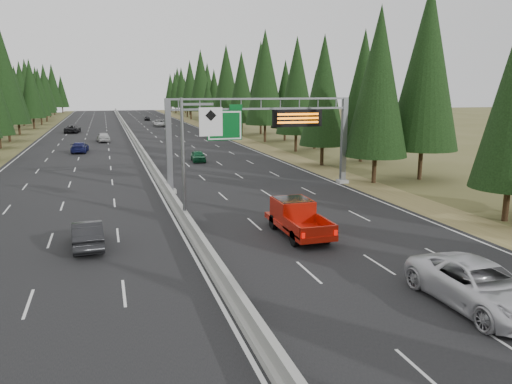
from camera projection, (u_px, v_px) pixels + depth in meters
road at (134, 141)px, 83.86m from camera, size 32.00×260.00×0.08m
shoulder_right at (237, 138)px, 88.91m from camera, size 3.60×260.00×0.06m
shoulder_left at (19, 145)px, 78.82m from camera, size 3.60×260.00×0.06m
median_barrier at (134, 139)px, 83.79m from camera, size 0.70×260.00×0.85m
sign_gantry at (268, 129)px, 43.03m from camera, size 16.75×0.98×7.80m
hov_sign_pole at (192, 152)px, 31.49m from camera, size 2.80×0.50×8.00m
tree_row_right at (265, 86)px, 86.16m from camera, size 11.79×244.58×18.83m
silver_minivan at (480, 285)px, 19.70m from camera, size 3.10×6.56×1.81m
red_pickup at (295, 215)px, 29.87m from camera, size 2.21×6.20×2.02m
car_ahead_green at (198, 156)px, 59.84m from camera, size 1.81×3.97×1.32m
car_ahead_dkred at (215, 135)px, 86.62m from camera, size 1.80×4.86×1.59m
car_ahead_dkgrey at (209, 131)px, 93.66m from camera, size 2.59×5.50×1.55m
car_ahead_white at (159, 123)px, 116.36m from camera, size 2.75×5.67×1.55m
car_ahead_far at (147, 118)px, 138.91m from camera, size 1.67×3.79×1.27m
car_onc_near at (87, 234)px, 27.26m from camera, size 1.84×4.62×1.49m
car_onc_blue at (80, 147)px, 68.36m from camera, size 2.38×5.15×1.46m
car_onc_white at (103, 137)px, 82.02m from camera, size 2.33×4.92×1.62m
car_onc_far at (73, 129)px, 99.41m from camera, size 3.14×5.86×1.57m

